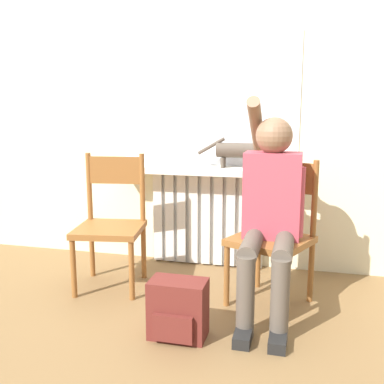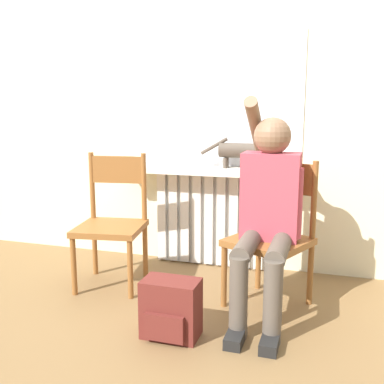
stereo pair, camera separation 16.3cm
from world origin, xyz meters
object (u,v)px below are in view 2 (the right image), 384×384
at_px(chair_left, 112,220).
at_px(backpack, 171,309).
at_px(chair_right, 273,234).
at_px(person, 268,206).
at_px(cat, 245,151).

xyz_separation_m(chair_left, backpack, (0.64, -0.59, -0.30)).
bearing_deg(chair_right, person, -74.71).
distance_m(cat, backpack, 1.34).
xyz_separation_m(cat, backpack, (-0.17, -1.10, -0.75)).
bearing_deg(backpack, chair_right, 52.26).
bearing_deg(chair_right, cat, 142.97).
xyz_separation_m(person, backpack, (-0.44, -0.47, -0.49)).
bearing_deg(person, backpack, -133.13).
bearing_deg(cat, chair_right, -61.08).
xyz_separation_m(chair_right, backpack, (-0.46, -0.59, -0.30)).
relative_size(person, cat, 2.37).
height_order(chair_right, person, person).
height_order(chair_left, cat, cat).
distance_m(chair_left, cat, 1.06).
height_order(chair_right, cat, cat).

